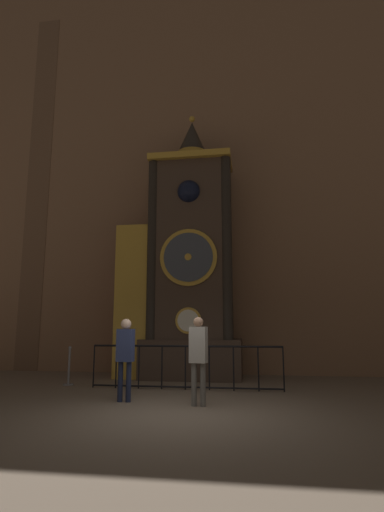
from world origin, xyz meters
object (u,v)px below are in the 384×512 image
(visitor_near, at_px, (125,351))
(visitor_far, at_px, (198,352))
(clock_tower, at_px, (182,266))
(stanchion_post, at_px, (69,372))

(visitor_near, bearing_deg, visitor_far, -3.06)
(clock_tower, height_order, visitor_far, clock_tower)
(clock_tower, relative_size, visitor_far, 4.92)
(visitor_near, relative_size, visitor_far, 0.98)
(visitor_near, xyz_separation_m, stanchion_post, (-2.23, 2.09, -0.71))
(stanchion_post, bearing_deg, clock_tower, 33.25)
(clock_tower, relative_size, visitor_near, 4.99)
(clock_tower, xyz_separation_m, visitor_far, (1.06, -4.12, -2.37))
(visitor_far, xyz_separation_m, stanchion_post, (-3.82, 2.31, -0.71))
(visitor_near, bearing_deg, stanchion_post, 141.40)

